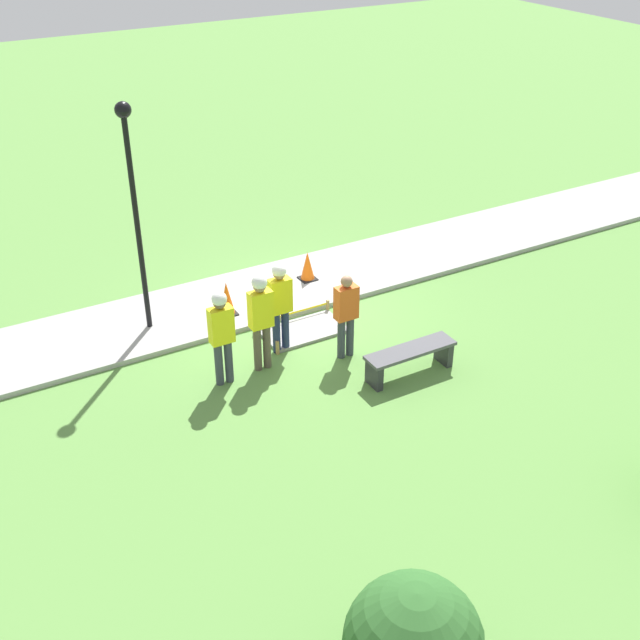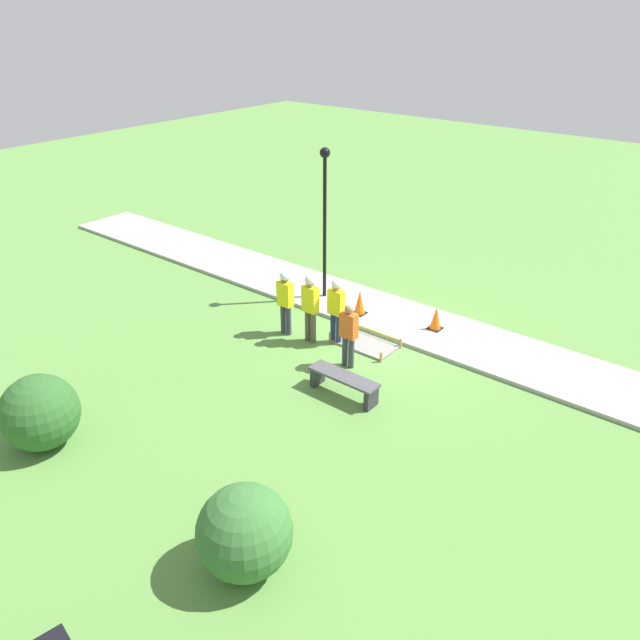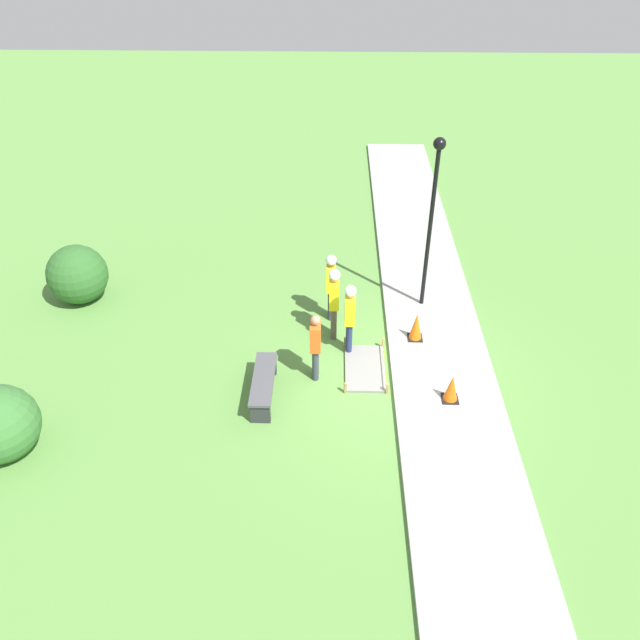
{
  "view_description": "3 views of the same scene",
  "coord_description": "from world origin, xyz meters",
  "px_view_note": "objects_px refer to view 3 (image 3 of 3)",
  "views": [
    {
      "loc": [
        6.43,
        11.94,
        7.82
      ],
      "look_at": [
        0.65,
        1.82,
        1.01
      ],
      "focal_mm": 45.0,
      "sensor_mm": 36.0,
      "label": 1
    },
    {
      "loc": [
        -7.38,
        11.92,
        7.74
      ],
      "look_at": [
        0.8,
        1.75,
        1.02
      ],
      "focal_mm": 35.0,
      "sensor_mm": 36.0,
      "label": 2
    },
    {
      "loc": [
        -10.22,
        1.3,
        8.9
      ],
      "look_at": [
        0.81,
        1.57,
        0.94
      ],
      "focal_mm": 35.0,
      "sensor_mm": 36.0,
      "label": 3
    }
  ],
  "objects_px": {
    "worker_trainee": "(334,297)",
    "worker_assistant": "(331,281)",
    "worker_supervisor": "(350,313)",
    "traffic_cone_far_patch": "(416,326)",
    "traffic_cone_near_patch": "(452,388)",
    "bystander_in_orange_shirt": "(315,343)",
    "park_bench": "(264,383)",
    "lamppost_near": "(433,202)"
  },
  "relations": [
    {
      "from": "park_bench",
      "to": "worker_supervisor",
      "type": "xyz_separation_m",
      "value": [
        1.57,
        -1.78,
        0.68
      ]
    },
    {
      "from": "worker_supervisor",
      "to": "worker_trainee",
      "type": "distance_m",
      "value": 0.65
    },
    {
      "from": "worker_assistant",
      "to": "traffic_cone_near_patch",
      "type": "bearing_deg",
      "value": -140.26
    },
    {
      "from": "traffic_cone_far_patch",
      "to": "worker_trainee",
      "type": "xyz_separation_m",
      "value": [
        0.17,
        1.89,
        0.66
      ]
    },
    {
      "from": "traffic_cone_far_patch",
      "to": "worker_assistant",
      "type": "relative_size",
      "value": 0.39
    },
    {
      "from": "park_bench",
      "to": "bystander_in_orange_shirt",
      "type": "relative_size",
      "value": 1.03
    },
    {
      "from": "worker_supervisor",
      "to": "bystander_in_orange_shirt",
      "type": "height_order",
      "value": "worker_supervisor"
    },
    {
      "from": "bystander_in_orange_shirt",
      "to": "worker_supervisor",
      "type": "bearing_deg",
      "value": -38.43
    },
    {
      "from": "traffic_cone_near_patch",
      "to": "worker_supervisor",
      "type": "relative_size",
      "value": 0.35
    },
    {
      "from": "park_bench",
      "to": "worker_assistant",
      "type": "distance_m",
      "value": 3.25
    },
    {
      "from": "traffic_cone_far_patch",
      "to": "lamppost_near",
      "type": "relative_size",
      "value": 0.16
    },
    {
      "from": "lamppost_near",
      "to": "worker_trainee",
      "type": "bearing_deg",
      "value": 120.47
    },
    {
      "from": "park_bench",
      "to": "worker_supervisor",
      "type": "distance_m",
      "value": 2.47
    },
    {
      "from": "lamppost_near",
      "to": "traffic_cone_near_patch",
      "type": "bearing_deg",
      "value": -176.68
    },
    {
      "from": "traffic_cone_far_patch",
      "to": "lamppost_near",
      "type": "xyz_separation_m",
      "value": [
        1.47,
        -0.31,
        2.4
      ]
    },
    {
      "from": "traffic_cone_far_patch",
      "to": "worker_trainee",
      "type": "height_order",
      "value": "worker_trainee"
    },
    {
      "from": "traffic_cone_near_patch",
      "to": "worker_trainee",
      "type": "distance_m",
      "value": 3.35
    },
    {
      "from": "traffic_cone_near_patch",
      "to": "bystander_in_orange_shirt",
      "type": "height_order",
      "value": "bystander_in_orange_shirt"
    },
    {
      "from": "traffic_cone_near_patch",
      "to": "worker_trainee",
      "type": "relative_size",
      "value": 0.34
    },
    {
      "from": "traffic_cone_far_patch",
      "to": "worker_supervisor",
      "type": "relative_size",
      "value": 0.39
    },
    {
      "from": "lamppost_near",
      "to": "traffic_cone_far_patch",
      "type": "bearing_deg",
      "value": 168.14
    },
    {
      "from": "worker_assistant",
      "to": "bystander_in_orange_shirt",
      "type": "bearing_deg",
      "value": 172.23
    },
    {
      "from": "worker_supervisor",
      "to": "traffic_cone_near_patch",
      "type": "bearing_deg",
      "value": -129.29
    },
    {
      "from": "park_bench",
      "to": "worker_trainee",
      "type": "distance_m",
      "value": 2.66
    },
    {
      "from": "worker_supervisor",
      "to": "worker_assistant",
      "type": "relative_size",
      "value": 1.0
    },
    {
      "from": "traffic_cone_far_patch",
      "to": "bystander_in_orange_shirt",
      "type": "xyz_separation_m",
      "value": [
        -1.29,
        2.27,
        0.46
      ]
    },
    {
      "from": "bystander_in_orange_shirt",
      "to": "traffic_cone_far_patch",
      "type": "bearing_deg",
      "value": -60.46
    },
    {
      "from": "traffic_cone_far_patch",
      "to": "worker_supervisor",
      "type": "bearing_deg",
      "value": 103.47
    },
    {
      "from": "park_bench",
      "to": "traffic_cone_far_patch",
      "type": "bearing_deg",
      "value": -59.64
    },
    {
      "from": "worker_supervisor",
      "to": "bystander_in_orange_shirt",
      "type": "bearing_deg",
      "value": 141.57
    },
    {
      "from": "bystander_in_orange_shirt",
      "to": "lamppost_near",
      "type": "bearing_deg",
      "value": -43.12
    },
    {
      "from": "traffic_cone_far_patch",
      "to": "park_bench",
      "type": "relative_size",
      "value": 0.41
    },
    {
      "from": "traffic_cone_near_patch",
      "to": "bystander_in_orange_shirt",
      "type": "relative_size",
      "value": 0.38
    },
    {
      "from": "traffic_cone_near_patch",
      "to": "worker_trainee",
      "type": "bearing_deg",
      "value": 47.21
    },
    {
      "from": "worker_trainee",
      "to": "worker_assistant",
      "type": "bearing_deg",
      "value": 5.79
    },
    {
      "from": "worker_supervisor",
      "to": "worker_assistant",
      "type": "distance_m",
      "value": 1.37
    },
    {
      "from": "traffic_cone_far_patch",
      "to": "worker_trainee",
      "type": "bearing_deg",
      "value": 84.76
    },
    {
      "from": "park_bench",
      "to": "worker_trainee",
      "type": "xyz_separation_m",
      "value": [
        2.12,
        -1.43,
        0.74
      ]
    },
    {
      "from": "traffic_cone_near_patch",
      "to": "park_bench",
      "type": "height_order",
      "value": "traffic_cone_near_patch"
    },
    {
      "from": "traffic_cone_near_patch",
      "to": "worker_supervisor",
      "type": "height_order",
      "value": "worker_supervisor"
    },
    {
      "from": "traffic_cone_near_patch",
      "to": "worker_supervisor",
      "type": "xyz_separation_m",
      "value": [
        1.68,
        2.05,
        0.64
      ]
    },
    {
      "from": "worker_trainee",
      "to": "lamppost_near",
      "type": "bearing_deg",
      "value": -59.53
    }
  ]
}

